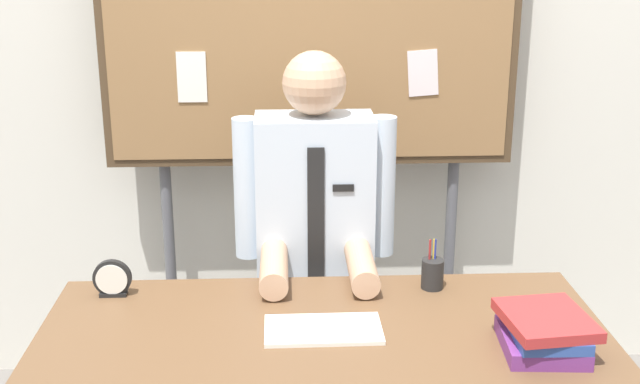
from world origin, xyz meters
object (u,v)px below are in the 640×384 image
(bulletin_board, at_px, (310,20))
(open_notebook, at_px, (325,330))
(book_stack, at_px, (544,332))
(desk, at_px, (323,358))
(person, at_px, (315,270))
(desk_clock, at_px, (112,280))
(pen_holder, at_px, (432,273))

(bulletin_board, bearing_deg, open_notebook, -89.78)
(book_stack, xyz_separation_m, open_notebook, (-0.58, 0.13, -0.05))
(desk, bearing_deg, person, 90.00)
(desk_clock, bearing_deg, bulletin_board, 47.88)
(person, bearing_deg, desk, -90.00)
(desk_clock, bearing_deg, book_stack, -18.07)
(person, height_order, bulletin_board, bulletin_board)
(desk, bearing_deg, desk_clock, 158.83)
(desk, distance_m, book_stack, 0.62)
(pen_holder, bearing_deg, bulletin_board, 117.39)
(desk, height_order, book_stack, book_stack)
(person, bearing_deg, pen_holder, -40.94)
(bulletin_board, relative_size, book_stack, 7.84)
(person, xyz_separation_m, desk_clock, (-0.64, -0.32, 0.12))
(pen_holder, bearing_deg, book_stack, -61.16)
(open_notebook, xyz_separation_m, pen_holder, (0.35, 0.28, 0.04))
(book_stack, bearing_deg, desk_clock, 161.93)
(desk, xyz_separation_m, book_stack, (0.58, -0.15, 0.15))
(book_stack, relative_size, pen_holder, 1.68)
(bulletin_board, bearing_deg, desk, -90.00)
(person, height_order, open_notebook, person)
(desk, xyz_separation_m, desk_clock, (-0.64, 0.25, 0.15))
(person, distance_m, book_stack, 0.93)
(bulletin_board, height_order, desk_clock, bulletin_board)
(desk_clock, xyz_separation_m, pen_holder, (0.99, 0.01, -0.00))
(bulletin_board, distance_m, pen_holder, 1.06)
(person, relative_size, open_notebook, 4.40)
(pen_holder, bearing_deg, desk, -144.19)
(open_notebook, height_order, desk_clock, desk_clock)
(book_stack, relative_size, desk_clock, 2.28)
(book_stack, relative_size, open_notebook, 0.81)
(desk, height_order, pen_holder, pen_holder)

